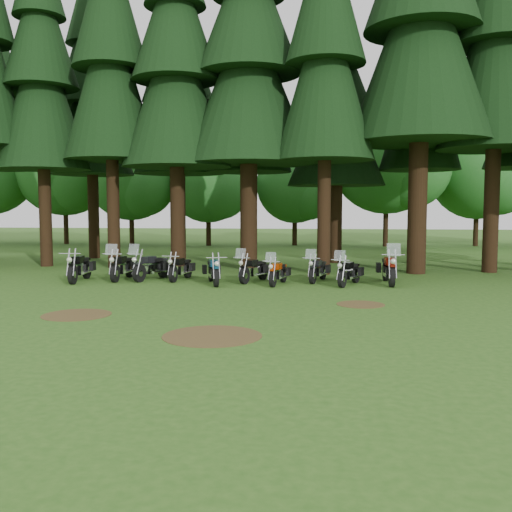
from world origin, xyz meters
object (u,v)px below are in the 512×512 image
(motorcycle_1, at_px, (122,267))
(motorcycle_7, at_px, (318,270))
(motorcycle_0, at_px, (80,268))
(motorcycle_6, at_px, (278,273))
(motorcycle_8, at_px, (349,273))
(motorcycle_3, at_px, (181,269))
(motorcycle_4, at_px, (213,272))
(motorcycle_2, at_px, (152,267))
(motorcycle_9, at_px, (389,270))
(motorcycle_5, at_px, (254,270))

(motorcycle_1, relative_size, motorcycle_7, 1.13)
(motorcycle_0, distance_m, motorcycle_1, 1.57)
(motorcycle_6, xyz_separation_m, motorcycle_8, (2.56, 0.14, 0.03))
(motorcycle_1, distance_m, motorcycle_8, 8.71)
(motorcycle_3, distance_m, motorcycle_8, 6.46)
(motorcycle_8, bearing_deg, motorcycle_4, -155.25)
(motorcycle_2, bearing_deg, motorcycle_8, 13.74)
(motorcycle_4, distance_m, motorcycle_8, 4.95)
(motorcycle_1, relative_size, motorcycle_9, 0.94)
(motorcycle_5, height_order, motorcycle_7, motorcycle_5)
(motorcycle_8, bearing_deg, motorcycle_5, -167.01)
(motorcycle_0, bearing_deg, motorcycle_3, 6.18)
(motorcycle_3, bearing_deg, motorcycle_4, -25.69)
(motorcycle_4, relative_size, motorcycle_9, 0.87)
(motorcycle_5, distance_m, motorcycle_9, 5.00)
(motorcycle_6, bearing_deg, motorcycle_4, -165.54)
(motorcycle_0, relative_size, motorcycle_8, 1.17)
(motorcycle_5, relative_size, motorcycle_9, 0.83)
(motorcycle_2, xyz_separation_m, motorcycle_7, (6.43, 0.20, -0.05))
(motorcycle_3, relative_size, motorcycle_5, 1.02)
(motorcycle_0, relative_size, motorcycle_6, 1.21)
(motorcycle_4, bearing_deg, motorcycle_0, 160.46)
(motorcycle_3, height_order, motorcycle_6, motorcycle_6)
(motorcycle_4, relative_size, motorcycle_8, 1.05)
(motorcycle_5, height_order, motorcycle_9, motorcycle_9)
(motorcycle_3, relative_size, motorcycle_7, 1.02)
(motorcycle_0, bearing_deg, motorcycle_4, -8.08)
(motorcycle_1, height_order, motorcycle_4, motorcycle_1)
(motorcycle_2, relative_size, motorcycle_5, 1.11)
(motorcycle_0, bearing_deg, motorcycle_6, -6.65)
(motorcycle_5, distance_m, motorcycle_7, 2.44)
(motorcycle_6, height_order, motorcycle_9, motorcycle_9)
(motorcycle_6, bearing_deg, motorcycle_3, 179.00)
(motorcycle_1, bearing_deg, motorcycle_4, -11.72)
(motorcycle_8, height_order, motorcycle_9, motorcycle_9)
(motorcycle_2, relative_size, motorcycle_9, 0.92)
(motorcycle_3, bearing_deg, motorcycle_9, 6.49)
(motorcycle_6, bearing_deg, motorcycle_0, -168.66)
(motorcycle_0, height_order, motorcycle_2, motorcycle_2)
(motorcycle_9, bearing_deg, motorcycle_2, 177.96)
(motorcycle_8, xyz_separation_m, motorcycle_9, (1.46, 0.52, 0.08))
(motorcycle_1, distance_m, motorcycle_5, 5.15)
(motorcycle_0, xyz_separation_m, motorcycle_6, (7.58, -0.06, -0.08))
(motorcycle_0, distance_m, motorcycle_3, 3.81)
(motorcycle_1, distance_m, motorcycle_4, 3.84)
(motorcycle_6, distance_m, motorcycle_7, 1.75)
(motorcycle_2, relative_size, motorcycle_7, 1.11)
(motorcycle_5, xyz_separation_m, motorcycle_9, (5.00, -0.04, 0.08))
(motorcycle_0, relative_size, motorcycle_5, 1.17)
(motorcycle_2, xyz_separation_m, motorcycle_3, (1.14, 0.07, -0.05))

